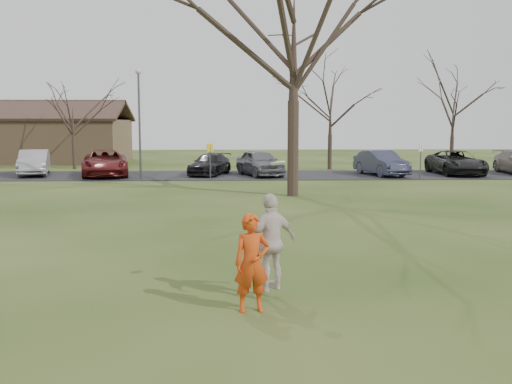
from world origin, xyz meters
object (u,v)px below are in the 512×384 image
car_4 (260,163)px  catching_play (271,242)px  car_1 (34,163)px  building (2,139)px  lamp_post (139,110)px  car_2 (105,163)px  player_defender (252,263)px  car_6 (456,162)px  big_tree (294,35)px  car_3 (210,164)px  car_5 (381,163)px

car_4 → catching_play: 24.55m
car_1 → catching_play: (13.12, -25.24, 0.25)m
building → lamp_post: lamp_post is taller
car_4 → car_2: bearing=162.0°
car_4 → lamp_post: size_ratio=0.74×
car_4 → player_defender: bearing=-110.9°
car_2 → car_4: car_4 is taller
car_2 → car_6: car_2 is taller
lamp_post → big_tree: bearing=-43.2°
building → big_tree: big_tree is taller
car_2 → building: size_ratio=0.27×
car_2 → lamp_post: 4.45m
player_defender → car_4: player_defender is taller
player_defender → car_3: player_defender is taller
car_3 → catching_play: bearing=-70.0°
building → big_tree: size_ratio=1.47×
car_1 → car_3: size_ratio=1.06×
player_defender → car_3: size_ratio=0.38×
car_6 → catching_play: bearing=-117.7°
car_1 → car_5: (21.32, -0.80, -0.02)m
car_5 → catching_play: (-8.20, -24.44, 0.26)m
big_tree → lamp_post: bearing=136.8°
car_2 → car_5: 16.80m
car_1 → player_defender: bearing=-78.7°
catching_play → player_defender: bearing=-117.8°
car_6 → car_1: bearing=179.1°
car_5 → car_4: bearing=164.9°
player_defender → car_1: size_ratio=0.36×
car_3 → car_6: car_6 is taller
car_2 → building: bearing=117.9°
car_6 → building: size_ratio=0.26×
big_tree → car_3: bearing=112.4°
car_2 → big_tree: (10.45, -9.46, 6.18)m
big_tree → car_2: bearing=137.8°
player_defender → big_tree: 17.02m
car_6 → catching_play: size_ratio=2.24×
car_1 → car_5: bearing=-17.0°
big_tree → car_5: bearing=56.1°
car_5 → lamp_post: 14.83m
car_2 → car_4: bearing=-12.1°
car_4 → building: size_ratio=0.23×
car_5 → car_6: (4.82, 0.45, -0.02)m
car_5 → lamp_post: (-14.35, -1.94, 3.17)m
car_1 → building: (-7.03, 12.76, 1.12)m
catching_play → building: bearing=117.9°
lamp_post → big_tree: 11.38m
building → lamp_post: 20.99m
car_2 → catching_play: (8.60, -24.47, 0.24)m
car_2 → catching_play: catching_play is taller
building → car_3: bearing=-35.9°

